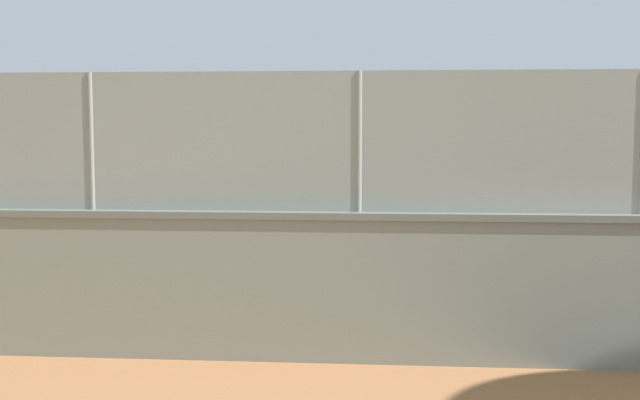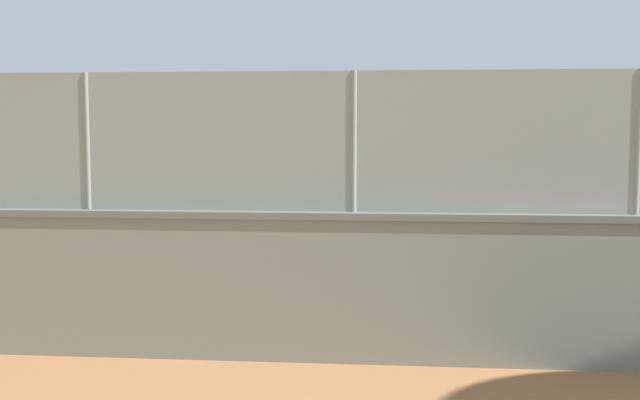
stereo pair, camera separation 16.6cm
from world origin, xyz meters
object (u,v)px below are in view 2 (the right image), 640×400
Objects in this scene: player_near_wall_returning at (454,227)px; player_baseline_waiting at (275,196)px; sports_ball at (391,220)px; spare_ball_by_wall at (411,329)px; player_foreground_swinging at (354,206)px.

player_baseline_waiting is at bearing -54.90° from player_near_wall_returning.
sports_ball is 1.52× the size of spare_ball_by_wall.
player_foreground_swinging is 13.15× the size of spare_ball_by_wall.
player_near_wall_returning is 0.97× the size of player_foreground_swinging.
player_baseline_waiting is at bearing -51.35° from player_foreground_swinging.
player_near_wall_returning is 12.80× the size of spare_ball_by_wall.
sports_ball is (-3.31, 8.56, 0.40)m from player_baseline_waiting.
player_near_wall_returning is 3.94m from player_foreground_swinging.
player_foreground_swinging is 7.62m from spare_ball_by_wall.
player_foreground_swinging reaches higher than sports_ball.
player_baseline_waiting is 3.69m from player_foreground_swinging.
player_baseline_waiting is at bearing -68.83° from sports_ball.
player_foreground_swinging is at bearing 128.65° from player_baseline_waiting.
player_baseline_waiting is 10.99m from spare_ball_by_wall.
sports_ball is at bearing 100.07° from player_foreground_swinging.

